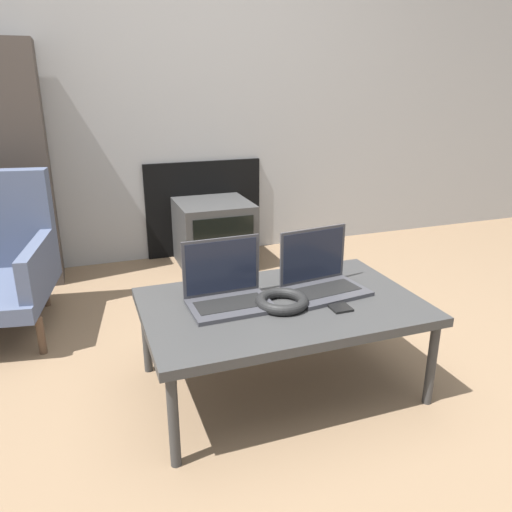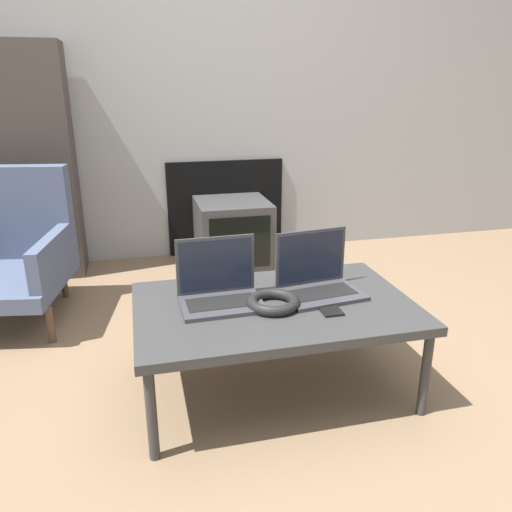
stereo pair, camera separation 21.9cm
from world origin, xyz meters
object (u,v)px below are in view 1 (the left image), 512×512
Objects in this scene: laptop_right at (321,277)px; headphones at (282,301)px; laptop_left at (227,290)px; tv at (214,233)px; phone at (337,305)px.

laptop_right is 1.66× the size of headphones.
tv is (0.34, 1.46, -0.22)m from laptop_left.
tv reaches higher than phone.
laptop_left is at bearing -103.18° from tv.
tv is (-0.06, 1.46, -0.22)m from laptop_right.
tv reaches higher than headphones.
laptop_right is at bearing 24.18° from headphones.
tv is at bearing 91.71° from phone.
laptop_left is 2.51× the size of phone.
tv is (0.15, 1.55, -0.18)m from headphones.
tv is at bearing 84.46° from headphones.
laptop_left is 0.43m from phone.
tv is at bearing 75.39° from laptop_left.
headphones is at bearing -163.11° from laptop_right.
phone is at bearing -102.10° from laptop_right.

